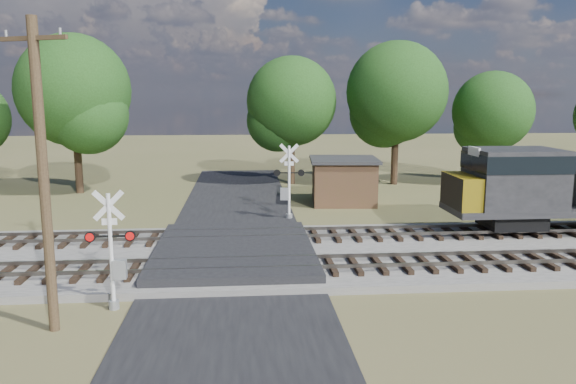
{
  "coord_description": "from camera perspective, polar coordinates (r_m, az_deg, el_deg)",
  "views": [
    {
      "loc": [
        0.45,
        -24.01,
        7.31
      ],
      "look_at": [
        2.55,
        2.0,
        2.77
      ],
      "focal_mm": 35.0,
      "sensor_mm": 36.0,
      "label": 1
    }
  ],
  "objects": [
    {
      "name": "treeline",
      "position": [
        45.28,
        6.7,
        9.33
      ],
      "size": [
        80.36,
        10.95,
        11.95
      ],
      "color": "black",
      "rests_on": "ground"
    },
    {
      "name": "crossing_signal_far",
      "position": [
        33.04,
        -0.05,
        0.4
      ],
      "size": [
        1.82,
        0.4,
        4.5
      ],
      "rotation": [
        0.0,
        0.0,
        3.06
      ],
      "color": "silver",
      "rests_on": "ground"
    },
    {
      "name": "crossing_panel",
      "position": [
        25.49,
        -5.47,
        -6.11
      ],
      "size": [
        7.0,
        9.0,
        0.62
      ],
      "primitive_type": "cube",
      "color": "#262628",
      "rests_on": "ground"
    },
    {
      "name": "road",
      "position": [
        25.09,
        -5.48,
        -7.02
      ],
      "size": [
        7.0,
        60.0,
        0.08
      ],
      "primitive_type": "cube",
      "color": "black",
      "rests_on": "ground"
    },
    {
      "name": "crossing_signal_near",
      "position": [
        20.13,
        -17.24,
        -6.65
      ],
      "size": [
        1.69,
        0.37,
        4.18
      ],
      "rotation": [
        0.0,
        0.0,
        0.03
      ],
      "color": "silver",
      "rests_on": "ground"
    },
    {
      "name": "track_far",
      "position": [
        28.0,
        1.02,
        -4.39
      ],
      "size": [
        140.0,
        2.6,
        0.33
      ],
      "color": "black",
      "rests_on": "ballast_bed"
    },
    {
      "name": "ballast_bed",
      "position": [
        27.26,
        16.17,
        -5.76
      ],
      "size": [
        140.0,
        10.0,
        0.3
      ],
      "primitive_type": "cube",
      "color": "gray",
      "rests_on": "ground"
    },
    {
      "name": "equipment_shed",
      "position": [
        38.28,
        5.67,
        1.18
      ],
      "size": [
        4.88,
        4.88,
        3.08
      ],
      "rotation": [
        0.0,
        0.0,
        -0.09
      ],
      "color": "#4A361F",
      "rests_on": "ground"
    },
    {
      "name": "utility_pole",
      "position": [
        18.33,
        -23.63,
        1.99
      ],
      "size": [
        2.2,
        1.01,
        9.55
      ],
      "rotation": [
        0.0,
        0.0,
        -0.39
      ],
      "color": "#3B2C1B",
      "rests_on": "ground"
    },
    {
      "name": "ground",
      "position": [
        25.1,
        -5.48,
        -7.11
      ],
      "size": [
        160.0,
        160.0,
        0.0
      ],
      "primitive_type": "plane",
      "color": "#50542C",
      "rests_on": "ground"
    },
    {
      "name": "track_near",
      "position": [
        23.22,
        2.23,
        -7.42
      ],
      "size": [
        140.0,
        2.6,
        0.33
      ],
      "color": "black",
      "rests_on": "ballast_bed"
    }
  ]
}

